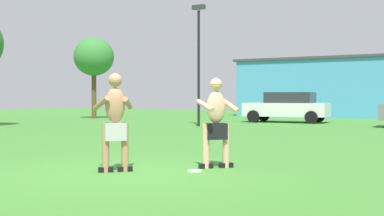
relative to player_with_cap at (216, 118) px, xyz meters
name	(u,v)px	position (x,y,z in m)	size (l,w,h in m)	color
ground_plane	(127,172)	(-1.13, -1.27, -0.93)	(80.00, 80.00, 0.00)	#428433
player_with_cap	(216,118)	(0.00, 0.00, 0.00)	(0.87, 0.73, 1.69)	black
player_in_gray	(115,119)	(-1.32, -1.33, 0.00)	(0.80, 0.80, 1.75)	black
frisbee	(195,171)	(-0.12, -0.60, -0.91)	(0.27, 0.27, 0.03)	white
car_white_far_end	(287,107)	(-4.75, 17.37, -0.10)	(4.44, 2.32, 1.58)	white
lamp_post	(199,52)	(-7.02, 11.89, 2.46)	(0.60, 0.24, 5.49)	black
outbuilding_behind_lot	(323,88)	(-5.69, 27.38, 1.05)	(10.70, 6.84, 3.95)	#4C9ED1
tree_right_field	(94,57)	(-16.79, 16.09, 2.86)	(2.47, 2.47, 5.01)	brown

